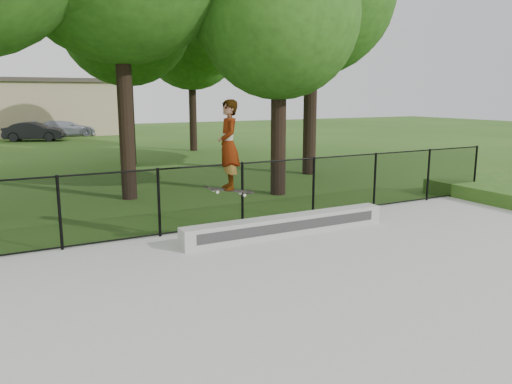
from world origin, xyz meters
TOP-DOWN VIEW (x-y plane):
  - ground at (0.00, 0.00)m, footprint 100.00×100.00m
  - concrete_slab at (0.00, 0.00)m, footprint 14.00×12.00m
  - grind_ledge at (0.50, 4.70)m, footprint 4.88×0.40m
  - car_b at (-2.37, 32.62)m, footprint 3.74×2.50m
  - car_c at (-0.05, 35.61)m, footprint 4.28×2.02m
  - skater_airborne at (-0.92, 4.67)m, footprint 0.83×0.73m
  - chainlink_fence at (0.00, 5.90)m, footprint 16.06×0.06m
  - distant_building at (-2.00, 38.00)m, footprint 12.40×6.40m

SIDE VIEW (x-z plane):
  - ground at x=0.00m, z-range 0.00..0.00m
  - concrete_slab at x=0.00m, z-range 0.00..0.06m
  - grind_ledge at x=0.50m, z-range 0.06..0.49m
  - car_b at x=-2.37m, z-range 0.00..1.27m
  - car_c at x=-0.05m, z-range 0.00..1.33m
  - chainlink_fence at x=0.00m, z-range 0.06..1.56m
  - skater_airborne at x=-0.92m, z-range 1.10..3.04m
  - distant_building at x=-2.00m, z-range 0.01..4.31m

